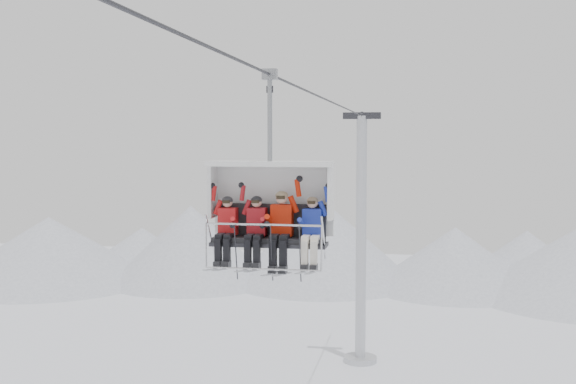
% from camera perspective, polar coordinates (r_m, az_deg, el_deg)
% --- Properties ---
extents(ridgeline, '(72.00, 21.00, 7.00)m').
position_cam_1_polar(ridgeline, '(59.37, 5.76, -4.81)').
color(ridgeline, silver).
rests_on(ridgeline, ground).
extents(lift_tower_right, '(2.00, 1.80, 13.48)m').
position_cam_1_polar(lift_tower_right, '(39.05, 5.78, -5.08)').
color(lift_tower_right, '#B4B7BC').
rests_on(lift_tower_right, ground).
extents(haul_cable, '(0.06, 50.00, 0.06)m').
position_cam_1_polar(haul_cable, '(16.77, -0.00, 8.65)').
color(haul_cable, '#2A2A2F').
rests_on(haul_cable, lift_tower_left).
extents(chairlift_carrier, '(2.53, 1.17, 3.98)m').
position_cam_1_polar(chairlift_carrier, '(14.86, -1.33, -0.77)').
color(chairlift_carrier, black).
rests_on(chairlift_carrier, haul_cable).
extents(skier_far_left, '(0.38, 1.69, 1.52)m').
position_cam_1_polar(skier_far_left, '(14.80, -4.89, -2.86)').
color(skier_far_left, red).
rests_on(skier_far_left, chairlift_carrier).
extents(skier_center_left, '(0.38, 1.69, 1.54)m').
position_cam_1_polar(skier_center_left, '(14.66, -2.57, -2.89)').
color(skier_center_left, '#AB181F').
rests_on(skier_center_left, chairlift_carrier).
extents(skier_center_right, '(0.43, 1.69, 1.71)m').
position_cam_1_polar(skier_center_right, '(14.56, -0.55, -2.74)').
color(skier_center_right, red).
rests_on(skier_center_right, chairlift_carrier).
extents(skier_far_right, '(0.38, 1.69, 1.55)m').
position_cam_1_polar(skier_far_right, '(14.45, 1.88, -2.99)').
color(skier_far_right, '#1E32AA').
rests_on(skier_far_right, chairlift_carrier).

